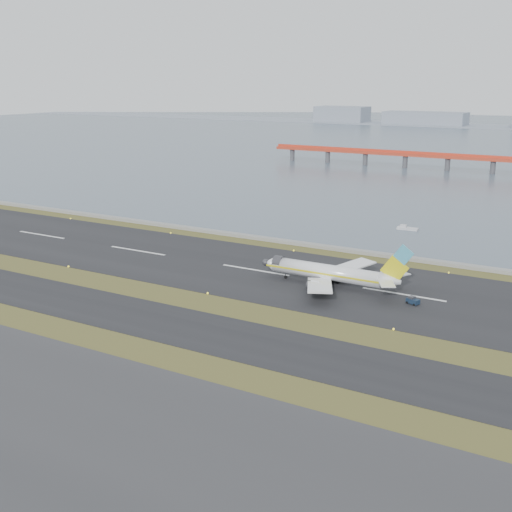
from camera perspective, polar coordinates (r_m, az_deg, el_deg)
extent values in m
plane|color=#344017|center=(145.30, -5.98, -4.23)|extent=(1000.00, 1000.00, 0.00)
cube|color=black|center=(136.38, -8.93, -5.65)|extent=(1000.00, 18.00, 0.10)
cube|color=black|center=(169.23, -0.05, -1.27)|extent=(1000.00, 45.00, 0.10)
cube|color=gray|center=(194.74, 4.36, 1.05)|extent=(1000.00, 2.50, 1.00)
cube|color=red|center=(367.91, 20.37, 8.03)|extent=(260.00, 5.00, 1.60)
cube|color=red|center=(367.74, 20.39, 8.26)|extent=(260.00, 0.40, 1.40)
cylinder|color=#4C4C51|center=(395.79, 6.39, 8.69)|extent=(2.80, 2.80, 7.00)
cylinder|color=#4C4C51|center=(368.44, 20.30, 7.34)|extent=(2.80, 2.80, 7.00)
cube|color=gray|center=(791.03, 7.66, 12.39)|extent=(60.00, 35.00, 18.00)
cube|color=gray|center=(758.76, 14.80, 11.76)|extent=(90.00, 35.00, 14.00)
cylinder|color=white|center=(156.77, 6.24, -1.41)|extent=(28.00, 3.80, 3.80)
cone|color=white|center=(163.33, 1.23, -0.63)|extent=(3.20, 3.80, 3.80)
cone|color=white|center=(151.27, 11.86, -2.17)|extent=(5.00, 3.80, 3.80)
cube|color=yellow|center=(155.08, 5.95, -1.59)|extent=(31.00, 0.06, 0.45)
cube|color=yellow|center=(158.46, 6.52, -1.24)|extent=(31.00, 0.06, 0.45)
cube|color=white|center=(148.70, 5.68, -2.62)|extent=(11.31, 15.89, 1.66)
cube|color=white|center=(163.70, 8.14, -1.01)|extent=(11.31, 15.89, 1.66)
cylinder|color=#38383D|center=(151.90, 5.47, -2.70)|extent=(4.20, 2.10, 2.10)
cylinder|color=#38383D|center=(162.42, 7.24, -1.55)|extent=(4.20, 2.10, 2.10)
cube|color=yellow|center=(150.21, 12.21, -1.16)|extent=(6.80, 0.35, 6.85)
cube|color=#44A0C1|center=(148.69, 12.99, 0.11)|extent=(4.85, 0.37, 4.90)
cube|color=white|center=(147.58, 11.52, -2.39)|extent=(5.64, 6.80, 0.22)
cube|color=white|center=(154.51, 12.42, -1.63)|extent=(5.64, 6.80, 0.22)
cylinder|color=black|center=(162.15, 2.65, -1.89)|extent=(0.80, 0.28, 0.80)
cylinder|color=black|center=(154.63, 6.29, -2.80)|extent=(1.00, 0.38, 1.00)
cylinder|color=black|center=(159.54, 7.11, -2.25)|extent=(1.00, 0.38, 1.00)
cube|color=#142337|center=(147.96, 13.77, -3.91)|extent=(3.24, 2.57, 1.07)
cube|color=#38383D|center=(147.94, 13.68, -3.61)|extent=(1.66, 1.71, 0.62)
cylinder|color=black|center=(148.16, 13.29, -4.05)|extent=(0.68, 0.49, 0.62)
cylinder|color=black|center=(149.21, 13.64, -3.93)|extent=(0.68, 0.49, 0.62)
cylinder|color=black|center=(147.02, 13.88, -4.24)|extent=(0.68, 0.49, 0.62)
cylinder|color=black|center=(148.08, 14.23, -4.12)|extent=(0.68, 0.49, 0.62)
cube|color=silver|center=(220.78, 13.32, 2.37)|extent=(7.03, 2.43, 0.90)
cube|color=silver|center=(220.97, 12.96, 2.61)|extent=(2.04, 1.66, 0.90)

